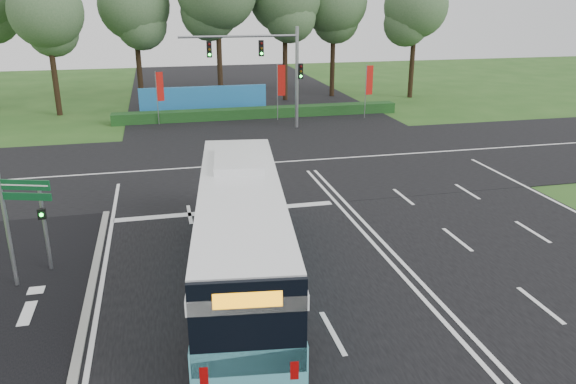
% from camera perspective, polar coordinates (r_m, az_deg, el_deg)
% --- Properties ---
extents(ground, '(120.00, 120.00, 0.00)m').
position_cam_1_polar(ground, '(21.32, 9.02, -5.71)').
color(ground, '#27501A').
rests_on(ground, ground).
extents(road_main, '(20.00, 120.00, 0.04)m').
position_cam_1_polar(road_main, '(21.31, 9.02, -5.66)').
color(road_main, black).
rests_on(road_main, ground).
extents(road_cross, '(120.00, 14.00, 0.05)m').
position_cam_1_polar(road_cross, '(32.03, 1.08, 3.15)').
color(road_cross, black).
rests_on(road_cross, ground).
extents(kerb_strip, '(0.25, 18.00, 0.12)m').
position_cam_1_polar(kerb_strip, '(17.45, -20.01, -12.53)').
color(kerb_strip, gray).
rests_on(kerb_strip, ground).
extents(city_bus, '(4.15, 12.74, 3.59)m').
position_cam_1_polar(city_bus, '(18.01, -4.75, -4.04)').
color(city_bus, '#53B0C0').
rests_on(city_bus, ground).
extents(pedestrian_signal, '(0.25, 0.41, 3.14)m').
position_cam_1_polar(pedestrian_signal, '(20.43, -23.51, -3.05)').
color(pedestrian_signal, gray).
rests_on(pedestrian_signal, ground).
extents(street_sign, '(1.59, 0.58, 4.25)m').
position_cam_1_polar(street_sign, '(19.29, -26.00, -1.69)').
color(street_sign, gray).
rests_on(street_sign, ground).
extents(banner_flag_left, '(0.55, 0.23, 3.88)m').
position_cam_1_polar(banner_flag_left, '(42.16, -12.94, 10.11)').
color(banner_flag_left, gray).
rests_on(banner_flag_left, ground).
extents(banner_flag_mid, '(0.61, 0.20, 4.23)m').
position_cam_1_polar(banner_flag_mid, '(42.50, -0.77, 10.96)').
color(banner_flag_mid, gray).
rests_on(banner_flag_mid, ground).
extents(banner_flag_right, '(0.60, 0.13, 4.09)m').
position_cam_1_polar(banner_flag_right, '(43.75, 8.18, 10.89)').
color(banner_flag_right, gray).
rests_on(banner_flag_right, ground).
extents(traffic_light_gantry, '(8.41, 0.28, 7.00)m').
position_cam_1_polar(traffic_light_gantry, '(39.34, -1.68, 13.05)').
color(traffic_light_gantry, gray).
rests_on(traffic_light_gantry, ground).
extents(hedge, '(22.00, 1.20, 0.80)m').
position_cam_1_polar(hedge, '(43.83, -2.95, 8.04)').
color(hedge, '#153914').
rests_on(hedge, ground).
extents(blue_hoarding, '(10.00, 0.30, 2.20)m').
position_cam_1_polar(blue_hoarding, '(45.64, -8.55, 9.20)').
color(blue_hoarding, '#206FB1').
rests_on(blue_hoarding, ground).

